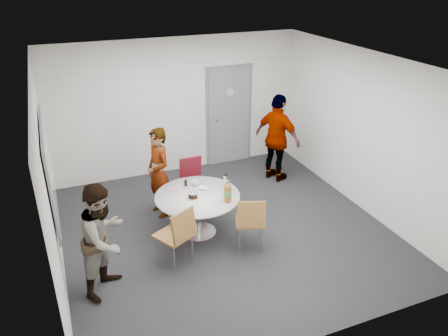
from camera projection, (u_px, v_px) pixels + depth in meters
name	position (u px, v px, depth m)	size (l,w,h in m)	color
floor	(225.00, 230.00, 7.11)	(5.00, 5.00, 0.00)	#242428
ceiling	(225.00, 63.00, 5.95)	(5.00, 5.00, 0.00)	silver
wall_back	(177.00, 107.00, 8.62)	(5.00, 5.00, 0.00)	silver
wall_left	(48.00, 183.00, 5.68)	(5.00, 5.00, 0.00)	silver
wall_right	(362.00, 131.00, 7.38)	(5.00, 5.00, 0.00)	silver
wall_front	(318.00, 245.00, 4.44)	(5.00, 5.00, 0.00)	silver
door	(229.00, 116.00, 9.12)	(1.02, 0.17, 2.12)	slate
whiteboard	(49.00, 169.00, 5.82)	(0.04, 1.90, 1.25)	slate
table	(200.00, 200.00, 6.77)	(1.32, 1.32, 1.04)	silver
chair_near_left	(178.00, 232.00, 6.04)	(0.61, 0.63, 0.93)	brown
chair_near_right	(251.00, 219.00, 6.39)	(0.55, 0.58, 0.89)	brown
chair_far	(193.00, 177.00, 7.67)	(0.42, 0.45, 0.87)	maroon
person_main	(159.00, 173.00, 7.25)	(0.57, 0.37, 1.55)	#A5C6EA
person_left	(104.00, 238.00, 5.55)	(0.75, 0.59, 1.55)	white
person_right	(277.00, 138.00, 8.40)	(1.02, 0.42, 1.74)	black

